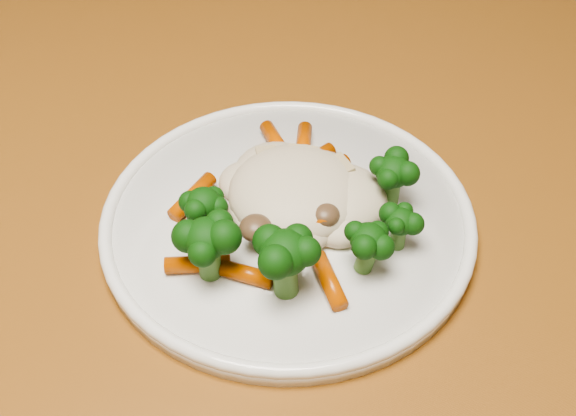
# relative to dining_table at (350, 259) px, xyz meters

# --- Properties ---
(dining_table) EXTENTS (1.30, 0.97, 0.75)m
(dining_table) POSITION_rel_dining_table_xyz_m (0.00, 0.00, 0.00)
(dining_table) COLOR #975B22
(dining_table) RESTS_ON ground
(plate) EXTENTS (0.28, 0.28, 0.01)m
(plate) POSITION_rel_dining_table_xyz_m (-0.03, -0.07, 0.11)
(plate) COLOR white
(plate) RESTS_ON dining_table
(meal) EXTENTS (0.18, 0.20, 0.05)m
(meal) POSITION_rel_dining_table_xyz_m (-0.02, -0.08, 0.13)
(meal) COLOR beige
(meal) RESTS_ON plate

